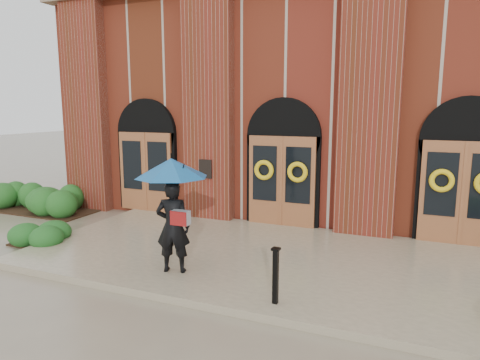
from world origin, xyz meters
The scene contains 7 objects.
ground centered at (0.00, 0.00, 0.00)m, with size 90.00×90.00×0.00m, color gray.
landing centered at (0.00, 0.15, 0.07)m, with size 10.00×5.30×0.15m, color tan.
church_building centered at (0.00, 8.78, 3.50)m, with size 16.20×12.53×7.00m.
man_with_umbrella centered at (-0.96, -1.46, 1.76)m, with size 1.80×1.80×2.31m.
metal_post centered at (1.37, -2.04, 0.66)m, with size 0.14×0.14×0.98m.
hedge_wall_left centered at (-8.00, 1.73, 0.42)m, with size 3.27×1.31×0.84m, color #1E521B.
hedge_front_left centered at (-5.10, -0.55, 0.27)m, with size 1.54×1.32×0.54m, color #1B4F1B.
Camera 1 is at (3.44, -8.54, 3.43)m, focal length 32.00 mm.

